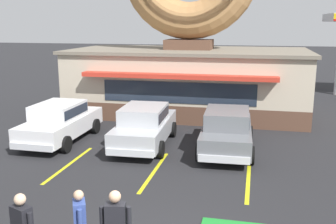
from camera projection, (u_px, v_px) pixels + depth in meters
donut_shop_building at (189, 42)px, 20.53m from camera, size 12.30×6.75×10.96m
car_grey at (227, 128)px, 14.61m from camera, size 2.11×4.62×1.60m
car_silver at (145, 124)px, 15.24m from camera, size 2.13×4.63×1.60m
car_white at (60, 120)px, 15.84m from camera, size 2.00×4.57×1.60m
pedestrian_crossing_woman at (80, 223)px, 7.76m from camera, size 0.39×0.54×1.54m
trash_bin at (62, 109)px, 19.75m from camera, size 0.57×0.57×0.97m
parking_stripe_far_left at (69, 164)px, 13.40m from camera, size 0.12×3.60×0.01m
parking_stripe_left at (154, 171)px, 12.76m from camera, size 0.12×3.60×0.01m
parking_stripe_mid_left at (248, 179)px, 12.12m from camera, size 0.12×3.60×0.01m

